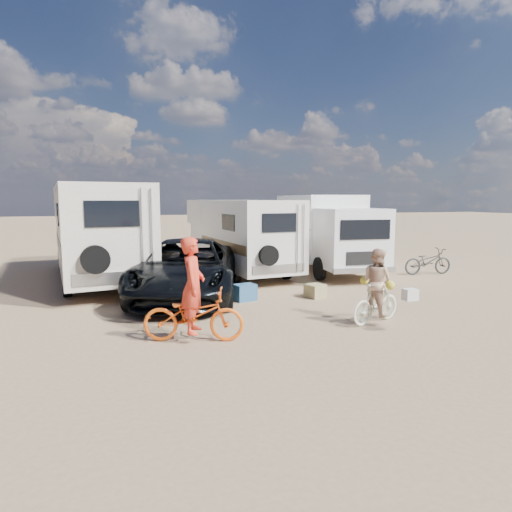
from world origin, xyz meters
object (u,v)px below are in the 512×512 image
object	(u,v)px
dark_suv	(187,268)
rider_woman	(377,290)
bike_woman	(376,303)
box_truck	(327,233)
crate	(315,291)
rider_man	(193,294)
rv_left	(97,233)
cooler	(245,292)
bike_parked	(428,261)
bike_man	(194,315)
rv_main	(239,237)

from	to	relation	value
dark_suv	rider_woman	xyz separation A→B (m)	(3.68, -3.96, -0.06)
bike_woman	rider_woman	size ratio (longest dim) A/B	1.01
box_truck	crate	world-z (taller)	box_truck
dark_suv	rider_man	xyz separation A→B (m)	(-0.46, -4.02, 0.12)
rv_left	rider_woman	distance (m)	9.85
dark_suv	cooler	xyz separation A→B (m)	(1.45, -0.97, -0.59)
bike_woman	cooler	size ratio (longest dim) A/B	2.69
box_truck	bike_parked	distance (m)	3.87
box_truck	bike_man	xyz separation A→B (m)	(-6.38, -7.11, -0.95)
bike_man	dark_suv	bearing A→B (deg)	10.98
bike_man	bike_parked	size ratio (longest dim) A/B	1.06
rider_woman	box_truck	bearing A→B (deg)	-37.58
bike_man	bike_parked	world-z (taller)	bike_man
rv_main	cooler	distance (m)	4.87
rv_main	rider_woman	distance (m)	7.71
dark_suv	bike_woman	xyz separation A→B (m)	(3.68, -3.96, -0.36)
bike_man	cooler	distance (m)	3.62
rv_main	bike_woman	world-z (taller)	rv_main
rv_left	cooler	xyz separation A→B (m)	(3.98, -4.61, -1.38)
bike_woman	bike_parked	world-z (taller)	bike_parked
box_truck	dark_suv	size ratio (longest dim) A/B	1.11
bike_woman	bike_parked	bearing A→B (deg)	-66.88
rider_woman	crate	size ratio (longest dim) A/B	3.20
dark_suv	bike_man	bearing A→B (deg)	-81.05
bike_man	bike_parked	bearing A→B (deg)	-44.27
rv_main	dark_suv	bearing A→B (deg)	-131.55
rider_woman	bike_parked	xyz separation A→B (m)	(5.40, 5.06, -0.27)
dark_suv	crate	world-z (taller)	dark_suv
rv_main	rv_left	distance (m)	5.07
dark_suv	rider_woman	size ratio (longest dim) A/B	3.89
crate	bike_woman	bearing A→B (deg)	-85.58
bike_man	box_truck	bearing A→B (deg)	-24.36
bike_man	rider_woman	world-z (taller)	rider_woman
box_truck	cooler	bearing A→B (deg)	-132.90
cooler	crate	bearing A→B (deg)	-20.60
box_truck	rider_woman	world-z (taller)	box_truck
bike_woman	dark_suv	bearing A→B (deg)	22.92
rider_man	rv_left	bearing A→B (deg)	32.61
dark_suv	cooler	size ratio (longest dim) A/B	10.37
dark_suv	crate	xyz separation A→B (m)	(3.47, -1.19, -0.63)
rider_man	rider_woman	xyz separation A→B (m)	(4.15, 0.06, -0.18)
dark_suv	bike_woman	size ratio (longest dim) A/B	3.86
rider_woman	crate	distance (m)	2.84
rv_main	bike_man	xyz separation A→B (m)	(-3.00, -7.66, -0.85)
bike_woman	cooler	world-z (taller)	bike_woman
bike_parked	crate	bearing A→B (deg)	117.07
cooler	dark_suv	bearing A→B (deg)	132.02
rv_left	crate	size ratio (longest dim) A/B	17.43
bike_parked	cooler	bearing A→B (deg)	110.05
bike_man	bike_parked	distance (m)	10.83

